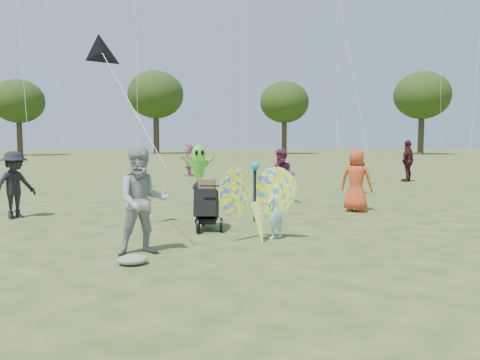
# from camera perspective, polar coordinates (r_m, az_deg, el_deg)

# --- Properties ---
(ground) EXTENTS (160.00, 160.00, 0.00)m
(ground) POSITION_cam_1_polar(r_m,az_deg,el_deg) (8.11, 4.02, -8.64)
(ground) COLOR #51592B
(ground) RESTS_ON ground
(child_girl) EXTENTS (0.46, 0.41, 1.07)m
(child_girl) POSITION_cam_1_polar(r_m,az_deg,el_deg) (8.98, 4.35, -3.83)
(child_girl) COLOR #AFDBF7
(child_girl) RESTS_ON ground
(adult_man) EXTENTS (0.92, 0.74, 1.78)m
(adult_man) POSITION_cam_1_polar(r_m,az_deg,el_deg) (7.91, -11.81, -2.53)
(adult_man) COLOR #96969B
(adult_man) RESTS_ON ground
(grey_bag) EXTENTS (0.47, 0.38, 0.15)m
(grey_bag) POSITION_cam_1_polar(r_m,az_deg,el_deg) (7.43, -12.97, -9.44)
(grey_bag) COLOR gray
(grey_bag) RESTS_ON ground
(crowd_a) EXTENTS (0.96, 0.92, 1.66)m
(crowd_a) POSITION_cam_1_polar(r_m,az_deg,el_deg) (12.70, 13.99, -0.03)
(crowd_a) COLOR #CA4420
(crowd_a) RESTS_ON ground
(crowd_b) EXTENTS (1.16, 1.17, 1.62)m
(crowd_b) POSITION_cam_1_polar(r_m,az_deg,el_deg) (12.53, -25.75, -0.52)
(crowd_b) COLOR black
(crowd_b) RESTS_ON ground
(crowd_c) EXTENTS (0.97, 0.74, 1.53)m
(crowd_c) POSITION_cam_1_polar(r_m,az_deg,el_deg) (16.87, 14.19, 0.96)
(crowd_c) COLOR #316A87
(crowd_c) RESTS_ON ground
(crowd_e) EXTENTS (1.00, 0.97, 1.63)m
(crowd_e) POSITION_cam_1_polar(r_m,az_deg,el_deg) (13.88, 5.20, 0.45)
(crowd_e) COLOR #682246
(crowd_e) RESTS_ON ground
(crowd_h) EXTENTS (1.16, 0.99, 1.87)m
(crowd_h) POSITION_cam_1_polar(r_m,az_deg,el_deg) (22.33, 19.77, 2.20)
(crowd_h) COLOR #43161A
(crowd_h) RESTS_ON ground
(crowd_j) EXTENTS (0.68, 1.61, 1.68)m
(crowd_j) POSITION_cam_1_polar(r_m,az_deg,el_deg) (24.24, -6.26, 2.44)
(crowd_j) COLOR #C77189
(crowd_j) RESTS_ON ground
(jogging_stroller) EXTENTS (0.68, 1.12, 1.09)m
(jogging_stroller) POSITION_cam_1_polar(r_m,az_deg,el_deg) (9.93, -4.13, -2.52)
(jogging_stroller) COLOR black
(jogging_stroller) RESTS_ON ground
(butterfly_kite) EXTENTS (1.74, 0.75, 1.69)m
(butterfly_kite) POSITION_cam_1_polar(r_m,az_deg,el_deg) (8.78, 2.02, -2.67)
(butterfly_kite) COLOR red
(butterfly_kite) RESTS_ON ground
(delta_kite_rig) EXTENTS (1.51, 2.35, 2.63)m
(delta_kite_rig) POSITION_cam_1_polar(r_m,az_deg,el_deg) (10.09, -16.42, 14.58)
(delta_kite_rig) COLOR black
(delta_kite_rig) RESTS_ON ground
(alien_kite) EXTENTS (1.12, 0.69, 1.74)m
(alien_kite) POSITION_cam_1_polar(r_m,az_deg,el_deg) (14.43, -5.07, 1.25)
(alien_kite) COLOR #4FD231
(alien_kite) RESTS_ON ground
(tree_line) EXTENTS (91.78, 33.60, 10.79)m
(tree_line) POSITION_cam_1_polar(r_m,az_deg,el_deg) (53.06, -7.63, 10.32)
(tree_line) COLOR #3A2D21
(tree_line) RESTS_ON ground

